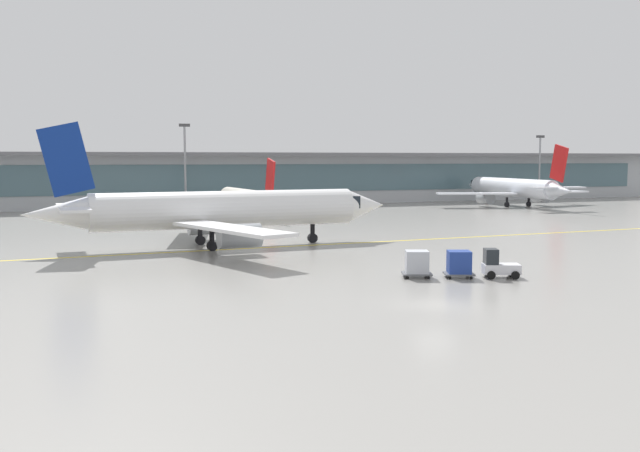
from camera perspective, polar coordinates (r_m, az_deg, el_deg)
ground_plane at (r=42.12m, az=9.23°, el=-6.30°), size 400.00×400.00×0.00m
taxiway_centreline_stripe at (r=67.11m, az=-7.13°, el=-1.87°), size 109.93×4.59×0.01m
terminal_concourse at (r=128.73m, az=-11.20°, el=3.77°), size 212.10×11.00×9.60m
gate_airplane_1 at (r=106.07m, az=-5.95°, el=2.24°), size 24.15×26.04×8.62m
gate_airplane_2 at (r=130.73m, az=15.38°, el=2.97°), size 30.44×32.76×10.85m
taxiing_regional_jet at (r=68.57m, az=-7.92°, el=1.24°), size 35.60×33.12×11.80m
baggage_tug at (r=52.26m, az=14.20°, el=-3.11°), size 2.93×2.35×2.10m
cargo_dolly_lead at (r=51.68m, az=11.18°, el=-2.96°), size 2.54×2.26×1.94m
cargo_dolly_trailing at (r=51.25m, az=7.84°, el=-2.98°), size 2.54×2.26×1.94m
apron_light_mast_1 at (r=119.81m, az=-10.85°, el=5.05°), size 1.80×0.36×14.28m
apron_light_mast_2 at (r=148.49m, az=17.33°, el=4.74°), size 1.80×0.36×13.14m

